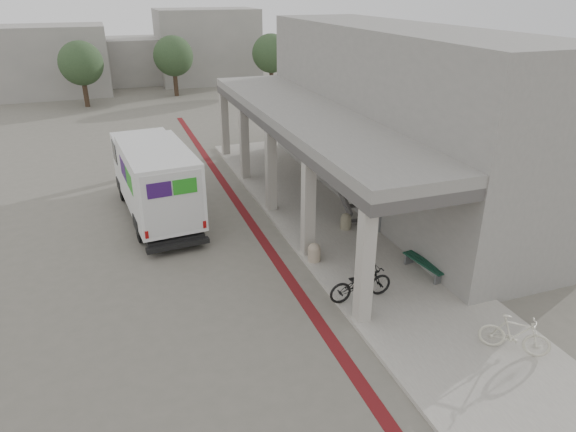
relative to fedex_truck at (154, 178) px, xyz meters
name	(u,v)px	position (x,y,z in m)	size (l,w,h in m)	color
ground	(252,273)	(2.30, -5.47, -1.62)	(120.00, 120.00, 0.00)	#666257
bike_lane_stripe	(264,241)	(3.30, -3.47, -1.61)	(0.35, 40.00, 0.01)	maroon
sidewalk	(364,252)	(6.30, -5.47, -1.56)	(4.40, 28.00, 0.12)	gray
transit_building	(380,119)	(9.13, -0.97, 1.78)	(7.60, 17.00, 7.00)	gray
distant_backdrop	(109,56)	(-0.55, 30.41, 1.09)	(28.00, 10.00, 6.50)	gray
tree_left	(81,63)	(-2.70, 22.53, 1.56)	(3.20, 3.20, 4.80)	#38281C
tree_mid	(173,56)	(4.30, 24.53, 1.56)	(3.20, 3.20, 4.80)	#38281C
tree_right	(271,54)	(12.30, 23.53, 1.56)	(3.20, 3.20, 4.80)	#38281C
fedex_truck	(154,178)	(0.00, 0.00, 0.00)	(2.80, 7.28, 3.04)	black
bench	(424,265)	(7.34, -7.46, -1.22)	(0.60, 1.70, 0.39)	slate
bollard_near	(314,252)	(4.40, -5.56, -1.18)	(0.42, 0.42, 0.63)	tan
bollard_far	(346,221)	(6.43, -3.69, -1.20)	(0.40, 0.40, 0.60)	gray
utility_cabinet	(372,216)	(7.30, -4.08, -0.97)	(0.48, 0.63, 1.06)	gray
bicycle_black	(361,283)	(4.80, -8.09, -0.99)	(0.68, 1.94, 1.02)	black
bicycle_cream	(515,334)	(7.28, -11.46, -1.00)	(0.47, 1.67, 1.00)	beige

